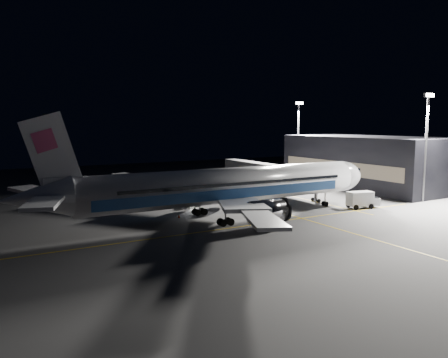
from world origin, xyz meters
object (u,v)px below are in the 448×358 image
airliner (223,187)px  floodlight_mast_north (298,133)px  jet_bridge (274,171)px  floodlight_mast_south (426,138)px  safety_cone_b (190,202)px  safety_cone_a (179,216)px  safety_cone_c (228,210)px  baggage_tug (193,201)px  service_truck (363,199)px

airliner → floodlight_mast_north: size_ratio=2.97×
jet_bridge → floodlight_mast_south: bearing=-53.2°
floodlight_mast_south → safety_cone_b: 46.50m
jet_bridge → safety_cone_a: bearing=-154.0°
floodlight_mast_south → safety_cone_c: floodlight_mast_south is taller
safety_cone_a → safety_cone_c: size_ratio=0.95×
baggage_tug → safety_cone_b: (0.28, 2.02, -0.55)m
airliner → jet_bridge: (23.08, 18.06, -0.58)m
jet_bridge → service_truck: (3.08, -22.72, -2.99)m
floodlight_mast_south → safety_cone_c: (-37.55, 10.35, -12.08)m
airliner → baggage_tug: size_ratio=19.72×
airliner → safety_cone_c: airliner is taller
service_truck → safety_cone_c: service_truck is taller
safety_cone_b → floodlight_mast_south: bearing=-26.5°
jet_bridge → safety_cone_a: jet_bridge is taller
floodlight_mast_north → safety_cone_b: size_ratio=32.22×
service_truck → safety_cone_b: 31.45m
airliner → floodlight_mast_south: size_ratio=2.97×
jet_bridge → floodlight_mast_south: floodlight_mast_south is taller
service_truck → safety_cone_c: (-22.63, 8.99, -1.30)m
airliner → safety_cone_a: airliner is taller
airliner → safety_cone_a: (-5.80, 4.00, -4.89)m
safety_cone_c → floodlight_mast_south: bearing=-15.4°
jet_bridge → safety_cone_a: size_ratio=62.66×
safety_cone_a → safety_cone_c: safety_cone_c is taller
safety_cone_b → safety_cone_c: size_ratio=1.11×
safety_cone_b → floodlight_mast_north: bearing=24.1°
service_truck → baggage_tug: service_truck is taller
floodlight_mast_north → safety_cone_a: (-46.88, -27.99, -12.10)m
service_truck → safety_cone_c: size_ratio=10.61×
baggage_tug → safety_cone_b: 2.12m
floodlight_mast_south → safety_cone_b: floodlight_mast_south is taller
service_truck → baggage_tug: bearing=158.5°
airliner → safety_cone_b: airliner is taller
floodlight_mast_north → floodlight_mast_south: bearing=-90.0°
floodlight_mast_north → safety_cone_c: (-37.55, -27.65, -12.08)m
airliner → safety_cone_a: size_ratio=111.99×
jet_bridge → service_truck: bearing=-82.3°
airliner → baggage_tug: 12.74m
airliner → service_truck: bearing=-10.1°
safety_cone_a → floodlight_mast_north: bearing=30.8°
floodlight_mast_north → baggage_tug: floodlight_mast_north is taller
airliner → floodlight_mast_north: bearing=37.9°
service_truck → safety_cone_b: bearing=155.2°
airliner → floodlight_mast_north: (41.08, 31.99, 7.21)m
airliner → safety_cone_b: bearing=86.4°
baggage_tug → floodlight_mast_north: bearing=45.5°
floodlight_mast_south → safety_cone_c: 40.78m
jet_bridge → floodlight_mast_south: (18.00, -24.07, 7.79)m
floodlight_mast_north → baggage_tug: bearing=-153.7°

